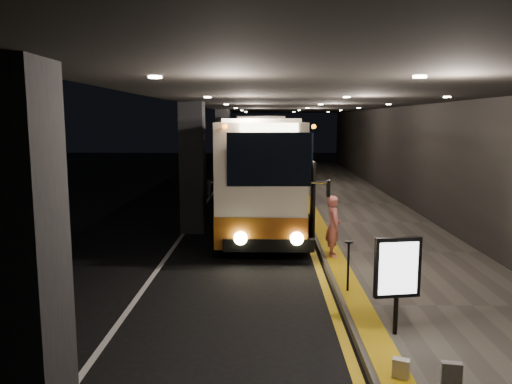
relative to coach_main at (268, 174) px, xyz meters
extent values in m
plane|color=black|center=(-1.06, -5.92, -1.80)|extent=(90.00, 90.00, 0.00)
cube|color=silver|center=(-2.86, -0.92, -1.79)|extent=(0.12, 50.00, 0.01)
cube|color=gold|center=(1.29, -0.92, -1.79)|extent=(0.18, 50.00, 0.01)
cube|color=#514C44|center=(3.69, -0.92, -1.72)|extent=(4.50, 50.00, 0.15)
cube|color=gold|center=(1.79, -0.92, -1.64)|extent=(0.50, 50.00, 0.01)
cube|color=black|center=(5.94, -0.92, 1.20)|extent=(0.10, 50.00, 6.00)
cube|color=black|center=(-2.56, -13.92, 0.40)|extent=(0.80, 0.80, 4.40)
cube|color=black|center=(-2.56, -1.92, 0.40)|extent=(0.80, 0.80, 4.40)
cube|color=black|center=(-2.56, 10.08, 0.40)|extent=(0.80, 0.80, 4.40)
cube|color=black|center=(1.44, -0.92, 2.80)|extent=(9.00, 50.00, 0.40)
cube|color=beige|center=(0.00, 0.02, 0.27)|extent=(2.88, 11.90, 3.35)
cube|color=#896114|center=(0.00, 0.02, -0.96)|extent=(2.90, 11.92, 0.89)
cube|color=black|center=(0.00, -5.92, 1.01)|extent=(2.17, 0.14, 1.38)
cube|color=black|center=(0.00, -5.84, -1.25)|extent=(2.42, 0.34, 0.34)
cylinder|color=black|center=(-1.11, -3.72, -1.30)|extent=(0.28, 0.99, 0.99)
cylinder|color=black|center=(1.11, -3.72, -1.30)|extent=(0.28, 0.99, 0.99)
cylinder|color=black|center=(-1.11, 3.96, -1.30)|extent=(0.28, 0.99, 0.99)
cylinder|color=black|center=(1.11, 3.96, -1.30)|extent=(0.28, 0.99, 0.99)
sphere|color=#FFEAA5|center=(-0.74, -5.93, -1.06)|extent=(0.35, 0.35, 0.35)
sphere|color=#FFEAA5|center=(0.74, -5.93, -1.06)|extent=(0.35, 0.35, 0.35)
cube|color=#FFF2BF|center=(0.00, -5.93, 1.83)|extent=(1.48, 0.10, 0.22)
cube|color=beige|center=(-0.15, 9.74, 0.34)|extent=(2.86, 12.28, 3.46)
cube|color=#896114|center=(-0.15, 9.74, -0.93)|extent=(2.88, 12.30, 0.92)
cube|color=black|center=(-0.15, 3.60, 1.10)|extent=(2.24, 0.12, 1.43)
cube|color=black|center=(-0.15, 3.68, -1.24)|extent=(2.50, 0.32, 0.36)
cylinder|color=black|center=(-1.30, 5.87, -1.29)|extent=(0.29, 1.02, 1.02)
cylinder|color=black|center=(1.00, 5.87, -1.29)|extent=(0.29, 1.02, 1.02)
cylinder|color=black|center=(-1.30, 13.81, -1.29)|extent=(0.29, 1.02, 1.02)
cylinder|color=black|center=(1.00, 13.81, -1.29)|extent=(0.29, 1.02, 1.02)
cube|color=beige|center=(-0.03, 23.21, 0.22)|extent=(3.07, 11.64, 3.26)
cube|color=#896114|center=(-0.03, 23.21, -0.98)|extent=(3.09, 11.66, 0.86)
cube|color=black|center=(-0.03, 17.43, 0.94)|extent=(2.11, 0.18, 1.34)
cube|color=black|center=(-0.03, 17.51, -1.27)|extent=(2.36, 0.39, 0.34)
cylinder|color=black|center=(-1.11, 19.57, -1.32)|extent=(0.27, 0.96, 0.96)
cylinder|color=black|center=(1.05, 19.57, -1.32)|extent=(0.27, 0.96, 0.96)
cylinder|color=black|center=(-1.11, 27.05, -1.32)|extent=(0.27, 0.96, 0.96)
cylinder|color=black|center=(1.05, 27.05, -1.32)|extent=(0.27, 0.96, 0.96)
imported|color=#DB6E66|center=(1.74, -5.49, -0.81)|extent=(0.40, 0.61, 1.67)
cube|color=black|center=(2.51, -12.13, -1.48)|extent=(0.29, 0.16, 0.34)
cube|color=silver|center=(1.86, -11.95, -1.50)|extent=(0.27, 0.22, 0.29)
cylinder|color=black|center=(2.16, -10.45, -1.31)|extent=(0.08, 0.08, 0.66)
cube|color=black|center=(2.16, -10.45, -0.46)|extent=(0.81, 0.23, 1.04)
cube|color=white|center=(2.16, -10.51, -0.46)|extent=(0.68, 0.13, 0.90)
cylinder|color=black|center=(1.69, -8.29, -1.10)|extent=(0.05, 0.05, 1.09)
camera|label=1|loc=(-0.08, -18.67, 2.02)|focal=35.00mm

